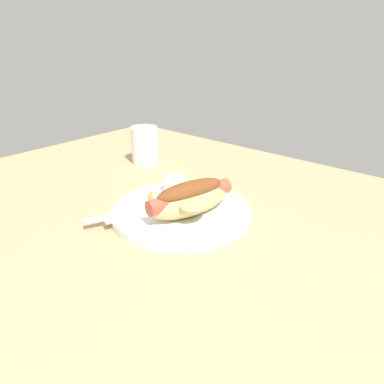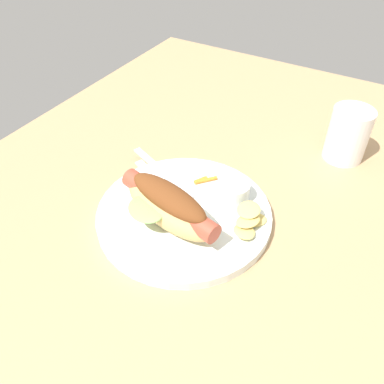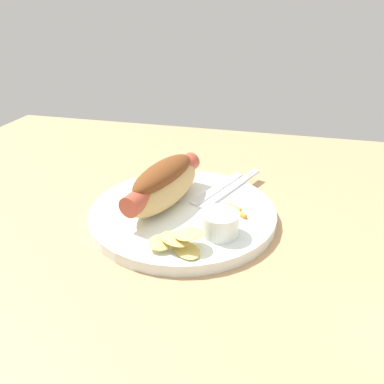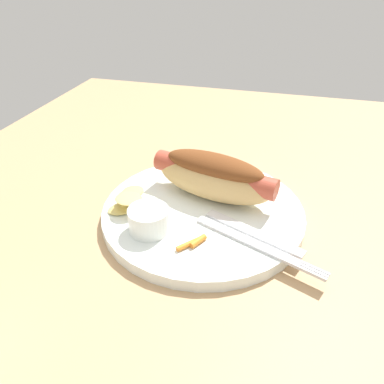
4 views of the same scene
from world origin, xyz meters
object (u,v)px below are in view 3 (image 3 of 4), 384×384
(plate, at_px, (183,213))
(fork, at_px, (231,188))
(sauce_ramekin, at_px, (220,223))
(knife, at_px, (218,188))
(carrot_garnish, at_px, (236,210))
(hot_dog, at_px, (164,183))
(chips_pile, at_px, (179,241))

(plate, distance_m, fork, 0.10)
(plate, bearing_deg, sauce_ramekin, 140.44)
(fork, relative_size, knife, 1.21)
(fork, relative_size, carrot_garnish, 4.76)
(fork, xyz_separation_m, knife, (0.02, 0.00, -0.00))
(sauce_ramekin, xyz_separation_m, knife, (0.03, -0.13, -0.01))
(knife, height_order, carrot_garnish, carrot_garnish)
(hot_dog, relative_size, sauce_ramekin, 3.55)
(chips_pile, bearing_deg, plate, -77.60)
(plate, height_order, carrot_garnish, carrot_garnish)
(plate, height_order, sauce_ramekin, sauce_ramekin)
(knife, xyz_separation_m, carrot_garnish, (-0.04, 0.07, 0.00))
(knife, bearing_deg, fork, -54.56)
(plate, height_order, fork, fork)
(plate, relative_size, fork, 1.68)
(sauce_ramekin, xyz_separation_m, fork, (0.00, -0.13, -0.01))
(hot_dog, bearing_deg, sauce_ramekin, -109.21)
(fork, height_order, carrot_garnish, carrot_garnish)
(hot_dog, distance_m, fork, 0.12)
(sauce_ramekin, distance_m, chips_pile, 0.06)
(plate, xyz_separation_m, chips_pile, (-0.02, 0.10, 0.02))
(hot_dog, distance_m, carrot_garnish, 0.11)
(hot_dog, relative_size, carrot_garnish, 5.28)
(sauce_ramekin, bearing_deg, fork, -88.00)
(sauce_ramekin, xyz_separation_m, chips_pile, (0.04, 0.05, -0.00))
(hot_dog, height_order, knife, hot_dog)
(carrot_garnish, bearing_deg, sauce_ramekin, 78.22)
(knife, bearing_deg, carrot_garnish, -126.69)
(hot_dog, bearing_deg, carrot_garnish, -76.83)
(plate, distance_m, knife, 0.08)
(hot_dog, height_order, fork, hot_dog)
(chips_pile, distance_m, carrot_garnish, 0.12)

